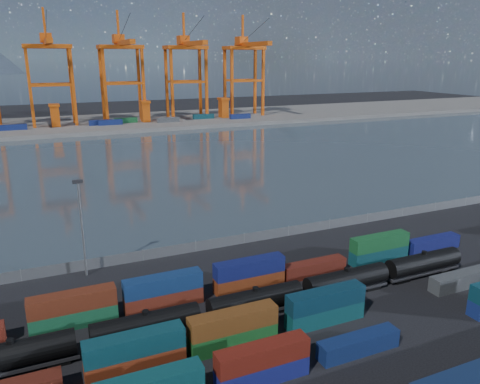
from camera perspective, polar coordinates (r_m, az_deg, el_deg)
name	(u,v)px	position (r m, az deg, el deg)	size (l,w,h in m)	color
ground	(324,311)	(70.69, 10.21, -14.11)	(700.00, 700.00, 0.00)	black
harbor_water	(151,164)	(162.83, -10.77, 3.33)	(700.00, 700.00, 0.00)	#313E48
far_quay	(105,123)	(264.59, -16.16, 8.06)	(700.00, 70.00, 2.00)	#514F4C
container_row_south	(409,325)	(66.78, 19.93, -15.00)	(113.70, 2.23, 4.76)	#0B283B
container_row_mid	(266,325)	(63.03, 3.17, -15.93)	(141.60, 2.34, 4.98)	#383A3C
container_row_north	(218,284)	(72.91, -2.66, -11.10)	(140.24, 2.33, 4.97)	navy
tanker_string	(203,313)	(65.00, -4.47, -14.51)	(91.89, 3.09, 4.42)	black
waterfront_fence	(244,239)	(92.24, 0.51, -5.69)	(160.12, 0.12, 2.20)	#595B5E
yard_light_mast	(82,223)	(80.47, -18.75, -3.61)	(1.60, 0.40, 16.60)	slate
gantry_cranes	(86,56)	(254.95, -18.29, 15.44)	(197.39, 42.98, 58.21)	#C34A0D
quay_containers	(86,123)	(248.70, -18.23, 7.94)	(172.58, 10.99, 2.60)	navy
straddle_carriers	(102,113)	(253.61, -16.51, 9.26)	(140.00, 7.00, 11.10)	#C34A0D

